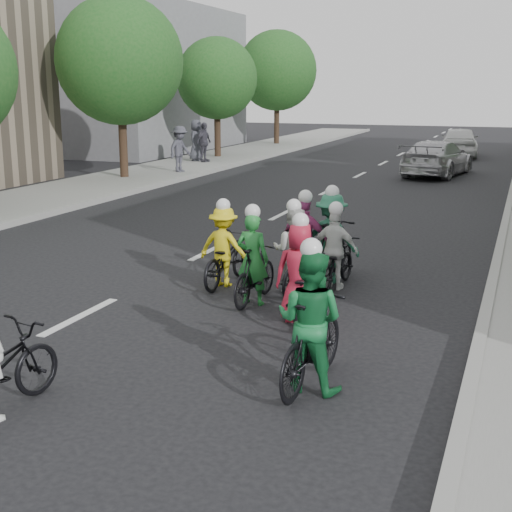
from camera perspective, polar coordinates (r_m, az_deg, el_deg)
The scene contains 21 objects.
ground at distance 11.72m, azimuth -13.92°, elevation -4.74°, with size 120.00×120.00×0.00m, color black.
sidewalk_left at distance 24.21m, azimuth -16.18°, elevation 4.57°, with size 4.00×80.00×0.15m, color gray.
curb_left at distance 23.10m, azimuth -12.30°, elevation 4.43°, with size 0.18×80.00×0.18m, color #999993.
curb_right at distance 19.41m, azimuth 19.28°, elevation 2.32°, with size 0.18×80.00×0.18m, color #999993.
bldg_sw at distance 43.37m, azimuth -10.66°, elevation 13.74°, with size 10.00×14.00×8.00m, color slate.
tree_l_3 at distance 28.23m, azimuth -10.86°, elevation 15.09°, with size 4.80×4.80×6.93m.
tree_l_4 at distance 36.20m, azimuth -3.15°, elevation 14.00°, with size 4.00×4.00×5.97m.
tree_l_5 at distance 44.59m, azimuth 1.69°, elevation 14.61°, with size 4.80×4.80×6.93m.
cyclist_1 at distance 8.61m, azimuth 4.42°, elevation -6.06°, with size 0.89×1.94×1.87m.
cyclist_2 at distance 13.05m, azimuth -2.50°, elevation 0.20°, with size 0.97×1.82×1.62m.
cyclist_3 at distance 13.30m, azimuth 3.97°, elevation 0.64°, with size 0.96×1.52×1.74m.
cyclist_4 at distance 11.09m, azimuth 3.61°, elevation -2.17°, with size 1.00×1.95×1.72m.
cyclist_5 at distance 11.95m, azimuth -0.15°, elevation -1.02°, with size 0.59×1.64×1.70m.
cyclist_6 at distance 12.58m, azimuth 3.07°, elevation -0.29°, with size 0.78×1.60×1.69m.
cyclist_7 at distance 13.33m, azimuth 6.07°, elevation 0.94°, with size 1.16×1.97×1.83m.
cyclist_8 at distance 12.92m, azimuth 6.38°, elevation -0.21°, with size 0.88×1.70×1.60m.
follow_car_lead at distance 30.35m, azimuth 14.28°, elevation 7.60°, with size 2.02×4.97×1.44m, color #B7B6BB.
follow_car_trail at distance 39.04m, azimuth 15.96°, elevation 8.79°, with size 1.84×4.58×1.56m, color silver.
spectator_0 at distance 29.65m, azimuth -6.11°, elevation 8.51°, with size 1.20×0.69×1.86m, color #4C4B58.
spectator_1 at distance 33.55m, azimuth -4.19°, elevation 9.07°, with size 1.06×0.44×1.81m, color #4D4A57.
spectator_2 at distance 34.07m, azimuth -4.81°, elevation 9.22°, with size 0.94×0.61×1.93m, color #454650.
Camera 1 is at (6.47, -9.10, 3.57)m, focal length 50.00 mm.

